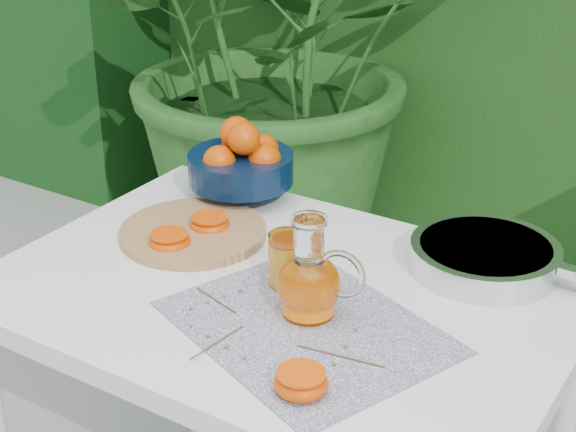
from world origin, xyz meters
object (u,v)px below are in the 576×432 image
Objects in this scene: white_table at (282,327)px; juice_pitcher at (310,282)px; cutting_board at (193,232)px; saute_pan at (487,256)px; fruit_bowl at (242,161)px.

juice_pitcher is (0.09, -0.05, 0.15)m from white_table.
cutting_board is at bearing 163.97° from white_table.
cutting_board is 0.60× the size of saute_pan.
saute_pan reaches higher than white_table.
cutting_board is 0.22m from fruit_bowl.
white_table is 0.18m from juice_pitcher.
white_table is at bearing -16.03° from cutting_board.
juice_pitcher reaches higher than white_table.
cutting_board is (-0.25, 0.07, 0.09)m from white_table.
fruit_bowl is at bearing 134.84° from white_table.
fruit_bowl reaches higher than cutting_board.
juice_pitcher is (0.34, -0.13, 0.06)m from cutting_board.
cutting_board is 0.37m from juice_pitcher.
saute_pan is at bearing 42.03° from white_table.
white_table is at bearing -137.97° from saute_pan.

